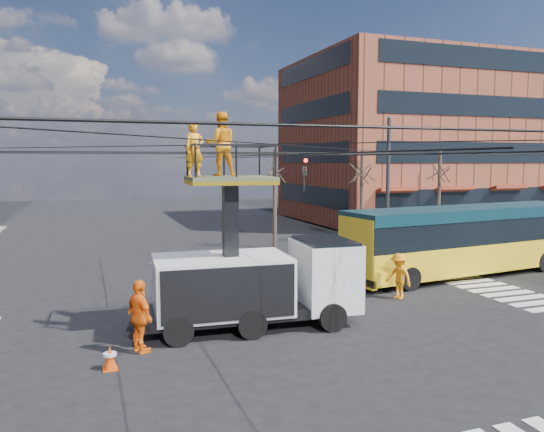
{
  "coord_description": "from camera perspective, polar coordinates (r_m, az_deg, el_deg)",
  "views": [
    {
      "loc": [
        -5.94,
        -16.93,
        5.35
      ],
      "look_at": [
        0.97,
        2.61,
        3.18
      ],
      "focal_mm": 35.0,
      "sensor_mm": 36.0,
      "label": 1
    }
  ],
  "objects": [
    {
      "name": "ground",
      "position": [
        18.72,
        -0.14,
        -10.62
      ],
      "size": [
        120.0,
        120.0,
        0.0
      ],
      "primitive_type": "plane",
      "color": "black",
      "rests_on": "ground"
    },
    {
      "name": "sidewalk_ne",
      "position": [
        46.82,
        15.81,
        -0.72
      ],
      "size": [
        18.0,
        18.0,
        0.12
      ],
      "primitive_type": "cube",
      "color": "slate",
      "rests_on": "ground"
    },
    {
      "name": "crosswalks",
      "position": [
        18.72,
        -0.14,
        -10.59
      ],
      "size": [
        22.4,
        22.4,
        0.02
      ],
      "primitive_type": null,
      "color": "silver",
      "rests_on": "ground"
    },
    {
      "name": "building_ne",
      "position": [
        49.55,
        14.97,
        7.71
      ],
      "size": [
        20.06,
        16.06,
        14.0
      ],
      "color": "brown",
      "rests_on": "ground"
    },
    {
      "name": "overhead_network",
      "position": [
        18.33,
        -0.77,
        2.66
      ],
      "size": [
        24.24,
        24.24,
        8.0
      ],
      "color": "#2D2D30",
      "rests_on": "ground"
    },
    {
      "name": "tree_a",
      "position": [
        32.35,
        0.31,
        4.71
      ],
      "size": [
        2.0,
        2.0,
        6.0
      ],
      "color": "#382B21",
      "rests_on": "ground"
    },
    {
      "name": "tree_b",
      "position": [
        34.83,
        9.67,
        4.72
      ],
      "size": [
        2.0,
        2.0,
        6.0
      ],
      "color": "#382B21",
      "rests_on": "ground"
    },
    {
      "name": "tree_c",
      "position": [
        38.11,
        17.6,
        4.63
      ],
      "size": [
        2.0,
        2.0,
        6.0
      ],
      "color": "#382B21",
      "rests_on": "ground"
    },
    {
      "name": "utility_truck",
      "position": [
        17.04,
        -1.87,
        -4.82
      ],
      "size": [
        7.12,
        2.98,
        6.86
      ],
      "rotation": [
        0.0,
        0.0,
        -0.06
      ],
      "color": "black",
      "rests_on": "ground"
    },
    {
      "name": "city_bus",
      "position": [
        26.4,
        20.3,
        -2.27
      ],
      "size": [
        13.04,
        4.13,
        3.2
      ],
      "rotation": [
        0.0,
        0.0,
        0.12
      ],
      "color": "yellow",
      "rests_on": "ground"
    },
    {
      "name": "traffic_cone",
      "position": [
        14.67,
        -17.03,
        -14.36
      ],
      "size": [
        0.36,
        0.36,
        0.63
      ],
      "primitive_type": "cone",
      "color": "#DB3E09",
      "rests_on": "ground"
    },
    {
      "name": "worker_ground",
      "position": [
        15.43,
        -14.02,
        -10.44
      ],
      "size": [
        0.93,
        1.31,
        2.07
      ],
      "primitive_type": "imported",
      "rotation": [
        0.0,
        0.0,
        1.97
      ],
      "color": "orange",
      "rests_on": "ground"
    },
    {
      "name": "flagger",
      "position": [
        21.24,
        13.48,
        -6.3
      ],
      "size": [
        0.97,
        1.29,
        1.78
      ],
      "primitive_type": "imported",
      "rotation": [
        0.0,
        0.0,
        -1.27
      ],
      "color": "orange",
      "rests_on": "ground"
    }
  ]
}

